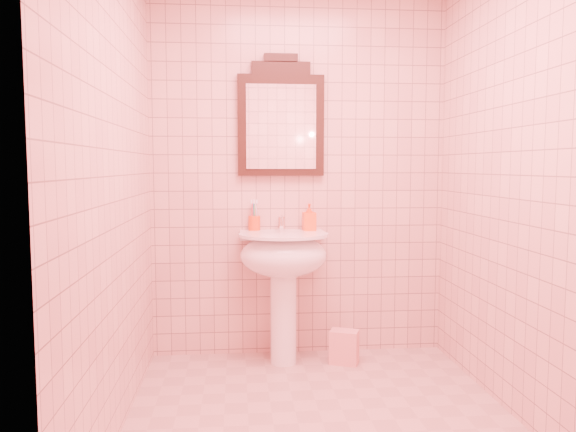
{
  "coord_description": "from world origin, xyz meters",
  "views": [
    {
      "loc": [
        -0.43,
        -2.71,
        1.3
      ],
      "look_at": [
        -0.13,
        0.55,
        1.0
      ],
      "focal_mm": 35.0,
      "sensor_mm": 36.0,
      "label": 1
    }
  ],
  "objects": [
    {
      "name": "towel",
      "position": [
        0.27,
        0.83,
        0.11
      ],
      "size": [
        0.21,
        0.18,
        0.22
      ],
      "primitive_type": "cube",
      "rotation": [
        0.0,
        0.0,
        -0.38
      ],
      "color": "pink",
      "rests_on": "floor"
    },
    {
      "name": "soap_dispenser",
      "position": [
        0.06,
        1.01,
        0.95
      ],
      "size": [
        0.09,
        0.09,
        0.18
      ],
      "primitive_type": "imported",
      "rotation": [
        0.0,
        0.0,
        0.07
      ],
      "color": "#FD4B15",
      "rests_on": "pedestal_sink"
    },
    {
      "name": "floor",
      "position": [
        0.0,
        0.0,
        0.0
      ],
      "size": [
        2.2,
        2.2,
        0.0
      ],
      "primitive_type": "plane",
      "color": "tan",
      "rests_on": "ground"
    },
    {
      "name": "mirror",
      "position": [
        -0.13,
        1.07,
        1.6
      ],
      "size": [
        0.58,
        0.06,
        0.81
      ],
      "color": "black",
      "rests_on": "back_wall"
    },
    {
      "name": "toothbrush_cup",
      "position": [
        -0.31,
        1.05,
        0.91
      ],
      "size": [
        0.08,
        0.08,
        0.18
      ],
      "rotation": [
        0.0,
        0.0,
        -0.34
      ],
      "color": "#DC4012",
      "rests_on": "pedestal_sink"
    },
    {
      "name": "pedestal_sink",
      "position": [
        -0.13,
        0.87,
        0.66
      ],
      "size": [
        0.58,
        0.58,
        0.86
      ],
      "color": "white",
      "rests_on": "floor"
    },
    {
      "name": "faucet",
      "position": [
        -0.13,
        1.01,
        0.92
      ],
      "size": [
        0.04,
        0.16,
        0.11
      ],
      "color": "white",
      "rests_on": "pedestal_sink"
    },
    {
      "name": "back_wall",
      "position": [
        0.0,
        1.1,
        1.25
      ],
      "size": [
        2.0,
        0.02,
        2.5
      ],
      "primitive_type": "cube",
      "color": "#E0AC9C",
      "rests_on": "floor"
    }
  ]
}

